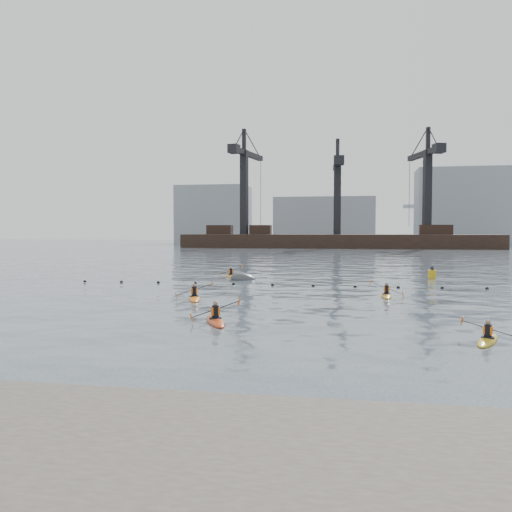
{
  "coord_description": "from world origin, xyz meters",
  "views": [
    {
      "loc": [
        3.89,
        -16.96,
        4.08
      ],
      "look_at": [
        -0.89,
        9.4,
        2.8
      ],
      "focal_mm": 38.0,
      "sensor_mm": 36.0,
      "label": 1
    }
  ],
  "objects_px": {
    "kayaker_1": "(488,339)",
    "mooring_buoy": "(244,280)",
    "kayaker_0": "(215,320)",
    "kayaker_2": "(194,297)",
    "nav_buoy": "(432,274)",
    "kayaker_5": "(231,276)",
    "kayaker_3": "(387,295)"
  },
  "relations": [
    {
      "from": "mooring_buoy",
      "to": "nav_buoy",
      "type": "bearing_deg",
      "value": 14.64
    },
    {
      "from": "kayaker_2",
      "to": "mooring_buoy",
      "type": "height_order",
      "value": "kayaker_2"
    },
    {
      "from": "kayaker_3",
      "to": "mooring_buoy",
      "type": "relative_size",
      "value": 1.36
    },
    {
      "from": "kayaker_5",
      "to": "kayaker_1",
      "type": "bearing_deg",
      "value": -83.12
    },
    {
      "from": "kayaker_2",
      "to": "kayaker_3",
      "type": "relative_size",
      "value": 1.09
    },
    {
      "from": "kayaker_1",
      "to": "kayaker_2",
      "type": "relative_size",
      "value": 0.85
    },
    {
      "from": "kayaker_0",
      "to": "kayaker_1",
      "type": "relative_size",
      "value": 1.18
    },
    {
      "from": "kayaker_0",
      "to": "kayaker_2",
      "type": "relative_size",
      "value": 1.0
    },
    {
      "from": "kayaker_2",
      "to": "kayaker_1",
      "type": "bearing_deg",
      "value": -53.05
    },
    {
      "from": "kayaker_1",
      "to": "kayaker_5",
      "type": "height_order",
      "value": "kayaker_5"
    },
    {
      "from": "kayaker_1",
      "to": "nav_buoy",
      "type": "bearing_deg",
      "value": 107.47
    },
    {
      "from": "kayaker_3",
      "to": "kayaker_5",
      "type": "distance_m",
      "value": 17.39
    },
    {
      "from": "kayaker_2",
      "to": "nav_buoy",
      "type": "distance_m",
      "value": 23.04
    },
    {
      "from": "mooring_buoy",
      "to": "kayaker_0",
      "type": "bearing_deg",
      "value": -81.88
    },
    {
      "from": "kayaker_3",
      "to": "nav_buoy",
      "type": "distance_m",
      "value": 14.17
    },
    {
      "from": "kayaker_2",
      "to": "kayaker_0",
      "type": "bearing_deg",
      "value": -84.93
    },
    {
      "from": "mooring_buoy",
      "to": "kayaker_2",
      "type": "bearing_deg",
      "value": -91.61
    },
    {
      "from": "kayaker_0",
      "to": "kayaker_3",
      "type": "bearing_deg",
      "value": 31.12
    },
    {
      "from": "kayaker_2",
      "to": "nav_buoy",
      "type": "height_order",
      "value": "nav_buoy"
    },
    {
      "from": "kayaker_3",
      "to": "kayaker_5",
      "type": "relative_size",
      "value": 0.96
    },
    {
      "from": "kayaker_5",
      "to": "nav_buoy",
      "type": "height_order",
      "value": "nav_buoy"
    },
    {
      "from": "kayaker_2",
      "to": "kayaker_3",
      "type": "distance_m",
      "value": 11.76
    },
    {
      "from": "kayaker_0",
      "to": "kayaker_5",
      "type": "height_order",
      "value": "kayaker_0"
    },
    {
      "from": "kayaker_1",
      "to": "mooring_buoy",
      "type": "height_order",
      "value": "kayaker_1"
    },
    {
      "from": "kayaker_1",
      "to": "kayaker_3",
      "type": "relative_size",
      "value": 0.93
    },
    {
      "from": "kayaker_0",
      "to": "kayaker_2",
      "type": "height_order",
      "value": "kayaker_0"
    },
    {
      "from": "kayaker_0",
      "to": "kayaker_2",
      "type": "distance_m",
      "value": 8.22
    },
    {
      "from": "kayaker_1",
      "to": "nav_buoy",
      "type": "distance_m",
      "value": 26.66
    },
    {
      "from": "kayaker_1",
      "to": "mooring_buoy",
      "type": "bearing_deg",
      "value": 142.4
    },
    {
      "from": "kayaker_1",
      "to": "mooring_buoy",
      "type": "xyz_separation_m",
      "value": [
        -13.77,
        22.58,
        -0.09
      ]
    },
    {
      "from": "kayaker_0",
      "to": "kayaker_5",
      "type": "bearing_deg",
      "value": 78.7
    },
    {
      "from": "kayaker_2",
      "to": "kayaker_3",
      "type": "height_order",
      "value": "kayaker_2"
    }
  ]
}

